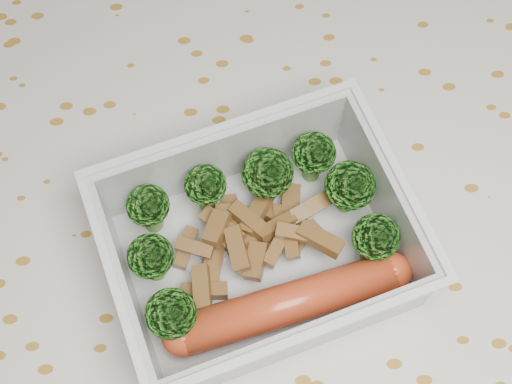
{
  "coord_description": "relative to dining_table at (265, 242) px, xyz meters",
  "views": [
    {
      "loc": [
        -0.02,
        -0.19,
        1.2
      ],
      "look_at": [
        -0.01,
        -0.01,
        0.78
      ],
      "focal_mm": 50.0,
      "sensor_mm": 36.0,
      "label": 1
    }
  ],
  "objects": [
    {
      "name": "sausage",
      "position": [
        0.01,
        -0.08,
        0.11
      ],
      "size": [
        0.15,
        0.06,
        0.03
      ],
      "color": "#B23C1C",
      "rests_on": "lunch_container"
    },
    {
      "name": "tablecloth",
      "position": [
        0.0,
        0.0,
        0.05
      ],
      "size": [
        1.46,
        0.96,
        0.19
      ],
      "color": "silver",
      "rests_on": "dining_table"
    },
    {
      "name": "ground_plane",
      "position": [
        0.0,
        0.0,
        -0.67
      ],
      "size": [
        4.0,
        4.0,
        0.0
      ],
      "primitive_type": "plane",
      "color": "olive",
      "rests_on": "ground"
    },
    {
      "name": "meat_pile",
      "position": [
        -0.01,
        -0.03,
        0.1
      ],
      "size": [
        0.11,
        0.09,
        0.03
      ],
      "color": "brown",
      "rests_on": "lunch_container"
    },
    {
      "name": "broccoli_florets",
      "position": [
        -0.01,
        -0.02,
        0.12
      ],
      "size": [
        0.17,
        0.13,
        0.04
      ],
      "color": "#608C3F",
      "rests_on": "lunch_container"
    },
    {
      "name": "lunch_container",
      "position": [
        -0.01,
        -0.04,
        0.11
      ],
      "size": [
        0.21,
        0.19,
        0.06
      ],
      "color": "silver",
      "rests_on": "tablecloth"
    },
    {
      "name": "dining_table",
      "position": [
        0.0,
        0.0,
        0.0
      ],
      "size": [
        1.4,
        0.9,
        0.75
      ],
      "color": "brown",
      "rests_on": "ground"
    }
  ]
}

